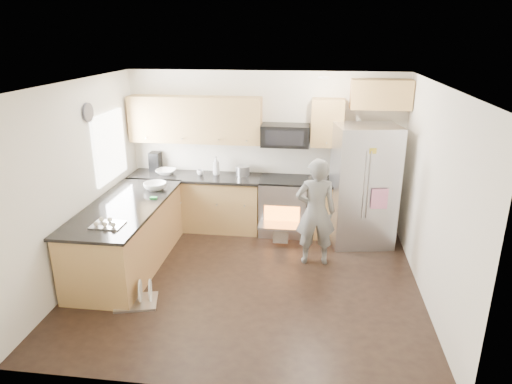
# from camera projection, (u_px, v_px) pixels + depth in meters

# --- Properties ---
(ground) EXTENTS (4.50, 4.50, 0.00)m
(ground) POSITION_uv_depth(u_px,v_px,m) (248.00, 281.00, 6.13)
(ground) COLOR black
(ground) RESTS_ON ground
(room_shell) EXTENTS (4.54, 4.04, 2.62)m
(room_shell) POSITION_uv_depth(u_px,v_px,m) (244.00, 161.00, 5.60)
(room_shell) COLOR white
(room_shell) RESTS_ON ground
(back_cabinet_run) EXTENTS (4.45, 0.64, 2.50)m
(back_cabinet_run) POSITION_uv_depth(u_px,v_px,m) (228.00, 173.00, 7.52)
(back_cabinet_run) COLOR #B17B46
(back_cabinet_run) RESTS_ON ground
(peninsula) EXTENTS (0.96, 2.36, 1.03)m
(peninsula) POSITION_uv_depth(u_px,v_px,m) (128.00, 235.00, 6.43)
(peninsula) COLOR #B17B46
(peninsula) RESTS_ON ground
(stove_range) EXTENTS (0.76, 0.97, 1.79)m
(stove_range) POSITION_uv_depth(u_px,v_px,m) (284.00, 193.00, 7.45)
(stove_range) COLOR #B7B7BC
(stove_range) RESTS_ON ground
(refrigerator) EXTENTS (1.03, 0.86, 1.88)m
(refrigerator) POSITION_uv_depth(u_px,v_px,m) (363.00, 186.00, 6.99)
(refrigerator) COLOR #B7B7BC
(refrigerator) RESTS_ON ground
(person) EXTENTS (0.61, 0.44, 1.56)m
(person) POSITION_uv_depth(u_px,v_px,m) (316.00, 212.00, 6.40)
(person) COLOR slate
(person) RESTS_ON ground
(dish_rack) EXTENTS (0.58, 0.51, 0.31)m
(dish_rack) POSITION_uv_depth(u_px,v_px,m) (136.00, 297.00, 5.61)
(dish_rack) COLOR #B7B7BC
(dish_rack) RESTS_ON ground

